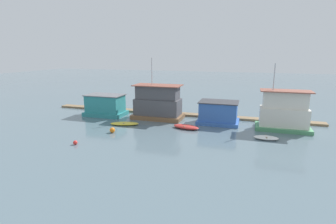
{
  "coord_description": "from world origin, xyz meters",
  "views": [
    {
      "loc": [
        10.77,
        -35.53,
        9.67
      ],
      "look_at": [
        0.0,
        -1.0,
        1.4
      ],
      "focal_mm": 28.0,
      "sensor_mm": 36.0,
      "label": 1
    }
  ],
  "objects": [
    {
      "name": "mooring_post_near_left",
      "position": [
        -1.04,
        2.47,
        0.77
      ],
      "size": [
        0.21,
        0.21,
        1.53
      ],
      "primitive_type": "cylinder",
      "color": "#846B4C",
      "rests_on": "ground_plane"
    },
    {
      "name": "houseboat_teal",
      "position": [
        -10.49,
        -0.24,
        1.57
      ],
      "size": [
        6.1,
        3.87,
        3.28
      ],
      "color": "teal",
      "rests_on": "ground_plane"
    },
    {
      "name": "mooring_post_far_right",
      "position": [
        -12.47,
        2.47,
        1.01
      ],
      "size": [
        0.23,
        0.23,
        2.02
      ],
      "primitive_type": "cylinder",
      "color": "brown",
      "rests_on": "ground_plane"
    },
    {
      "name": "mooring_post_far_left",
      "position": [
        -4.9,
        2.47,
        0.9
      ],
      "size": [
        0.32,
        0.32,
        1.79
      ],
      "primitive_type": "cylinder",
      "color": "#846B4C",
      "rests_on": "ground_plane"
    },
    {
      "name": "houseboat_brown",
      "position": [
        -2.0,
        0.35,
        2.28
      ],
      "size": [
        7.42,
        3.93,
        8.9
      ],
      "color": "brown",
      "rests_on": "ground_plane"
    },
    {
      "name": "dinghy_yellow",
      "position": [
        -5.13,
        -4.47,
        0.19
      ],
      "size": [
        4.13,
        2.39,
        0.38
      ],
      "color": "yellow",
      "rests_on": "ground_plane"
    },
    {
      "name": "dinghy_white",
      "position": [
        12.99,
        -5.19,
        0.2
      ],
      "size": [
        2.75,
        1.43,
        0.4
      ],
      "color": "white",
      "rests_on": "ground_plane"
    },
    {
      "name": "houseboat_green",
      "position": [
        15.15,
        -0.51,
        2.23
      ],
      "size": [
        6.62,
        3.43,
        8.36
      ],
      "color": "#4C9360",
      "rests_on": "ground_plane"
    },
    {
      "name": "buoy_orange",
      "position": [
        -4.95,
        -8.13,
        0.33
      ],
      "size": [
        0.67,
        0.67,
        0.67
      ],
      "primitive_type": "sphere",
      "color": "orange",
      "rests_on": "ground_plane"
    },
    {
      "name": "dinghy_red",
      "position": [
        3.31,
        -3.73,
        0.26
      ],
      "size": [
        3.74,
        2.12,
        0.51
      ],
      "color": "red",
      "rests_on": "ground_plane"
    },
    {
      "name": "ground_plane",
      "position": [
        0.0,
        0.0,
        0.0
      ],
      "size": [
        200.0,
        200.0,
        0.0
      ],
      "primitive_type": "plane",
      "color": "slate"
    },
    {
      "name": "houseboat_blue",
      "position": [
        6.93,
        0.26,
        1.49
      ],
      "size": [
        5.6,
        4.11,
        3.09
      ],
      "color": "#3866B7",
      "rests_on": "ground_plane"
    },
    {
      "name": "dock_walkway",
      "position": [
        0.0,
        3.47,
        0.15
      ],
      "size": [
        42.4,
        1.51,
        0.3
      ],
      "primitive_type": "cube",
      "color": "#846B4C",
      "rests_on": "ground_plane"
    },
    {
      "name": "buoy_red",
      "position": [
        -6.63,
        -13.11,
        0.23
      ],
      "size": [
        0.47,
        0.47,
        0.47
      ],
      "primitive_type": "sphere",
      "color": "red",
      "rests_on": "ground_plane"
    }
  ]
}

